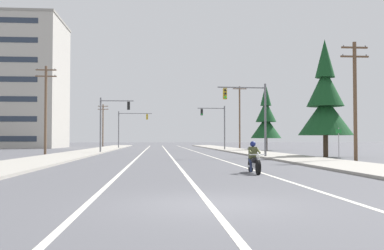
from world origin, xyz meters
name	(u,v)px	position (x,y,z in m)	size (l,w,h in m)	color
ground_plane	(212,204)	(0.00, 0.00, 0.00)	(400.00, 400.00, 0.00)	#515156
lane_stripe_center	(167,151)	(-0.05, 45.00, 0.00)	(0.16, 100.00, 0.01)	beige
lane_stripe_left	(144,151)	(-2.96, 45.00, 0.00)	(0.16, 100.00, 0.01)	beige
lane_stripe_right	(195,151)	(3.50, 45.00, 0.00)	(0.16, 100.00, 0.01)	beige
sidewalk_kerb_right	(248,152)	(9.40, 40.00, 0.07)	(4.40, 110.00, 0.14)	#9E998E
sidewalk_kerb_left	(86,152)	(-9.40, 40.00, 0.07)	(4.40, 110.00, 0.14)	#9E998E
motorcycle_with_rider	(254,160)	(3.10, 9.19, 0.59)	(0.70, 2.19, 1.46)	black
traffic_signal_near_right	(252,109)	(6.57, 25.24, 4.05)	(4.14, 0.57, 6.20)	slate
traffic_signal_near_left	(110,117)	(-6.56, 38.67, 4.02)	(3.73, 0.37, 6.20)	slate
traffic_signal_mid_right	(217,121)	(7.00, 49.41, 4.03)	(3.88, 0.54, 6.20)	slate
traffic_signal_mid_left	(129,124)	(-6.04, 62.48, 4.14)	(5.60, 0.51, 6.20)	slate
utility_pole_right_near	(355,97)	(12.84, 19.65, 4.61)	(2.07, 0.26, 8.54)	brown
utility_pole_left_near	(46,107)	(-12.70, 35.15, 4.90)	(2.15, 0.26, 9.08)	brown
utility_pole_right_far	(240,116)	(12.12, 59.44, 5.32)	(2.28, 0.26, 10.19)	brown
utility_pole_left_far	(103,124)	(-12.80, 83.20, 4.87)	(2.24, 0.26, 8.99)	brown
conifer_tree_right_verge_near	(325,103)	(13.20, 26.09, 4.69)	(4.65, 4.65, 10.24)	#4C3828
conifer_tree_right_verge_far	(266,120)	(13.52, 47.86, 4.18)	(4.14, 4.14, 9.12)	#423023
street_sign	(339,140)	(12.25, 21.16, 1.50)	(0.44, 0.07, 2.40)	gray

